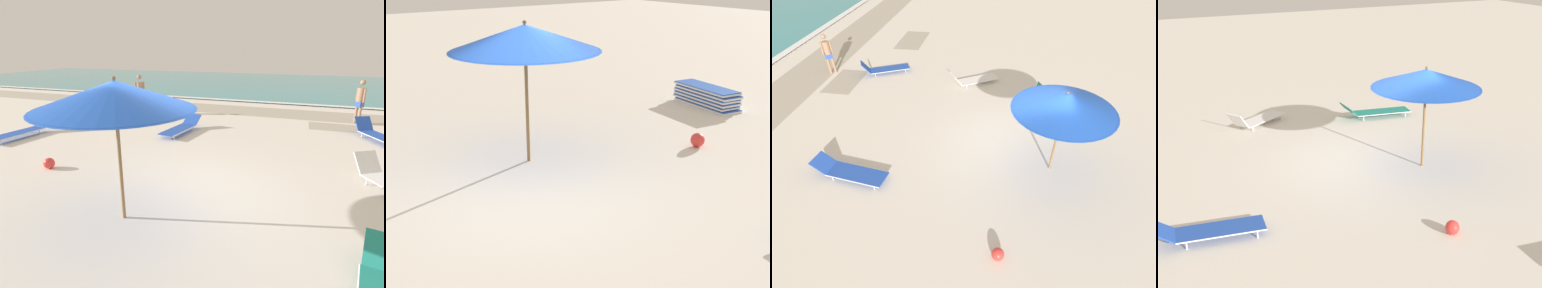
% 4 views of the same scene
% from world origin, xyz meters
% --- Properties ---
extents(ground_plane, '(60.00, 60.00, 0.16)m').
position_xyz_m(ground_plane, '(0.00, 0.01, -0.08)').
color(ground_plane, silver).
extents(beach_umbrella, '(2.67, 2.67, 2.55)m').
position_xyz_m(beach_umbrella, '(-0.68, -1.06, 2.25)').
color(beach_umbrella, olive).
rests_on(beach_umbrella, ground_plane).
extents(sun_lounger_under_umbrella, '(1.58, 2.07, 0.63)m').
position_xyz_m(sun_lounger_under_umbrella, '(4.19, 1.76, 0.22)').
color(sun_lounger_under_umbrella, white).
rests_on(sun_lounger_under_umbrella, ground_plane).
extents(sun_lounger_beside_umbrella, '(0.98, 2.32, 0.52)m').
position_xyz_m(sun_lounger_beside_umbrella, '(3.31, -1.93, 0.21)').
color(sun_lounger_beside_umbrella, '#1E8475').
rests_on(sun_lounger_beside_umbrella, ground_plane).
extents(sun_lounger_near_water_left, '(0.91, 2.21, 0.49)m').
position_xyz_m(sun_lounger_near_water_left, '(-1.84, 4.58, 0.21)').
color(sun_lounger_near_water_left, blue).
rests_on(sun_lounger_near_water_left, ground_plane).
extents(sun_lounger_near_water_right, '(1.45, 2.11, 0.63)m').
position_xyz_m(sun_lounger_near_water_right, '(4.68, 5.88, 0.22)').
color(sun_lounger_near_water_right, blue).
rests_on(sun_lounger_near_water_right, ground_plane).
extents(beachgoer_shoreline_child, '(0.31, 0.39, 1.76)m').
position_xyz_m(beachgoer_shoreline_child, '(4.35, 8.23, 1.00)').
color(beachgoer_shoreline_child, '#A37A5B').
rests_on(beachgoer_shoreline_child, ground_plane).
extents(beach_ball, '(0.28, 0.28, 0.28)m').
position_xyz_m(beach_ball, '(-3.76, 0.30, 0.14)').
color(beach_ball, red).
rests_on(beach_ball, ground_plane).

